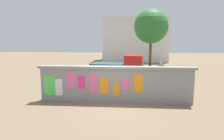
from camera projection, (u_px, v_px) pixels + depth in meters
The scene contains 10 objects.
ground at pixel (121, 74), 17.22m from camera, with size 60.00×60.00×0.00m, color #7A664C.
poster_wall at pixel (115, 84), 9.21m from camera, with size 7.22×0.42×1.68m.
auto_rickshaw_truck at pixel (120, 68), 13.97m from camera, with size 3.77×1.97×1.85m.
motorcycle at pixel (128, 86), 10.49m from camera, with size 1.90×0.56×0.87m.
bicycle_near at pixel (73, 87), 10.82m from camera, with size 1.69×0.49×0.95m.
bicycle_far at pixel (74, 80), 12.55m from camera, with size 1.71×0.44×0.95m.
person_walking at pixel (161, 72), 11.97m from camera, with size 0.48×0.48×1.62m.
person_bystander at pixel (160, 75), 10.91m from camera, with size 0.45×0.45×1.62m.
tree_roadside at pixel (151, 27), 19.76m from camera, with size 3.39×3.39×5.93m.
building_background at pixel (135, 40), 27.82m from camera, with size 8.91×5.28×5.89m.
Camera 1 is at (0.56, -9.00, 2.86)m, focal length 31.88 mm.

